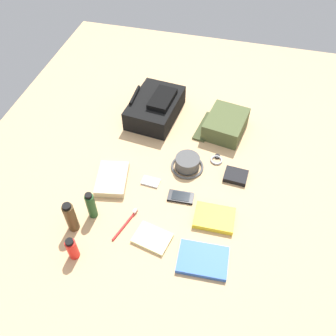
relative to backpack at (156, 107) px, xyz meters
The scene contains 16 objects.
ground_plane 0.44m from the backpack, 156.54° to the right, with size 2.64×2.02×0.02m, color tan.
backpack is the anchor object (origin of this frame).
toiletry_pouch 0.39m from the backpack, 93.95° to the right, with size 0.27×0.28×0.10m.
bucket_hat 0.42m from the backpack, 142.76° to the right, with size 0.16×0.16×0.07m.
sunscreen_spray 0.92m from the backpack, behind, with size 0.04×0.04×0.12m.
cologne_bottle 0.81m from the backpack, 169.53° to the left, with size 0.05×0.05×0.17m.
shampoo_bottle 0.72m from the backpack, behind, with size 0.04×0.04×0.15m.
paperback_novel 0.92m from the backpack, 152.51° to the right, with size 0.15×0.21×0.02m.
travel_guidebook 0.75m from the backpack, 144.30° to the right, with size 0.13×0.18×0.03m.
cell_phone 0.59m from the backpack, 153.17° to the right, with size 0.07×0.12×0.01m.
media_player 0.49m from the backpack, 167.34° to the right, with size 0.06×0.09×0.01m.
wristwatch 0.47m from the backpack, 123.08° to the right, with size 0.07×0.06×0.01m.
toothbrush 0.72m from the backpack, behind, with size 0.17×0.06×0.02m.
wallet 0.61m from the backpack, 124.58° to the right, with size 0.09×0.11×0.02m, color black.
notepad 0.79m from the backpack, 165.57° to the right, with size 0.11×0.15×0.02m, color beige.
folded_towel 0.52m from the backpack, behind, with size 0.20×0.14×0.04m, color #C6B289.
Camera 1 is at (-1.09, -0.28, 1.34)m, focal length 38.13 mm.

